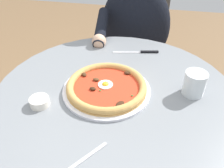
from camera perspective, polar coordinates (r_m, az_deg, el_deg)
dining_table at (r=0.99m, az=0.72°, el=-9.62°), size 0.89×0.89×0.74m
pizza_on_plate at (r=0.85m, az=-1.33°, el=-0.75°), size 0.32×0.32×0.04m
water_glass at (r=0.88m, az=19.18°, el=-0.22°), size 0.08×0.08×0.09m
steak_knife at (r=1.10m, az=7.33°, el=7.68°), size 0.05×0.21×0.01m
ramekin_capers at (r=0.83m, az=-17.08°, el=-4.04°), size 0.07×0.07×0.03m
fork_utensil at (r=0.66m, az=-7.89°, el=-18.19°), size 0.16×0.12×0.00m
diner_person at (r=1.51m, az=4.94°, el=6.81°), size 0.49×0.40×1.14m
cafe_chair_diner at (r=1.63m, az=5.69°, el=10.30°), size 0.44×0.44×0.90m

